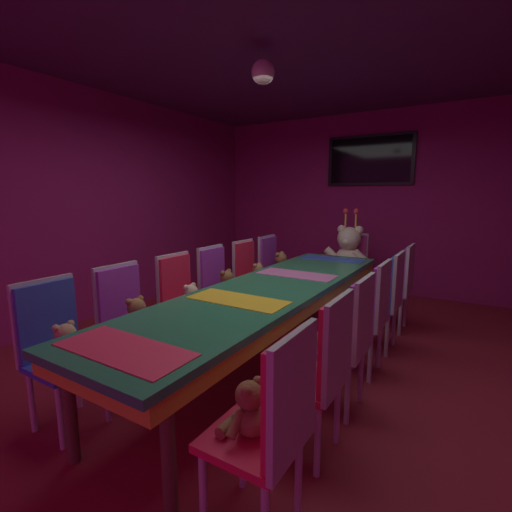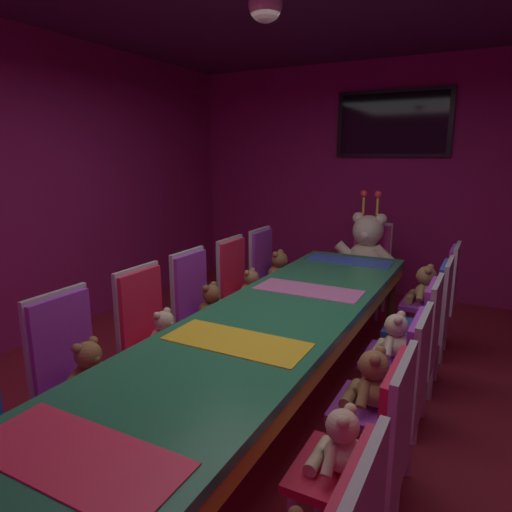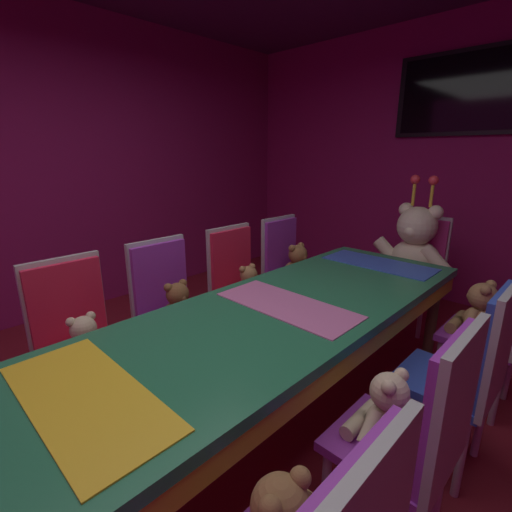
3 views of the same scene
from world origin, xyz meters
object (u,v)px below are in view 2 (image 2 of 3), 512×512
(chair_left_1, at_px, (71,362))
(throne_chair, at_px, (370,258))
(pendant_light, at_px, (265,4))
(teddy_left_1, at_px, (90,370))
(teddy_left_3, at_px, (212,305))
(chair_left_4, at_px, (238,281))
(banquet_table, at_px, (278,324))
(teddy_left_4, at_px, (252,286))
(chair_right_1, at_px, (377,450))
(king_teddy_bear, at_px, (367,248))
(teddy_right_2, at_px, (372,382))
(teddy_left_2, at_px, (165,332))
(wall_tv, at_px, (393,124))
(chair_right_5, at_px, (443,289))
(chair_left_2, at_px, (148,325))
(teddy_right_3, at_px, (395,338))
(chair_right_4, at_px, (433,312))
(teddy_left_5, at_px, (280,269))
(teddy_right_1, at_px, (341,444))
(teddy_right_5, at_px, (425,287))
(chair_right_3, at_px, (419,340))
(chair_left_3, at_px, (197,300))
(chair_left_5, at_px, (267,267))
(chair_right_2, at_px, (402,387))

(chair_left_1, height_order, throne_chair, same)
(pendant_light, bearing_deg, teddy_left_1, -117.67)
(teddy_left_1, distance_m, throne_chair, 3.34)
(teddy_left_3, bearing_deg, teddy_left_1, -89.80)
(chair_left_4, distance_m, pendant_light, 2.21)
(banquet_table, height_order, teddy_left_4, banquet_table)
(chair_left_4, xyz_separation_m, chair_right_1, (1.65, -1.78, 0.00))
(chair_right_1, xyz_separation_m, king_teddy_bear, (-0.82, 3.08, 0.14))
(chair_left_4, distance_m, teddy_right_2, 1.95)
(banquet_table, xyz_separation_m, throne_chair, (0.00, 2.38, -0.06))
(teddy_left_2, xyz_separation_m, wall_tv, (0.68, 3.38, 1.48))
(chair_right_5, distance_m, pendant_light, 2.59)
(chair_left_2, relative_size, teddy_right_2, 3.07)
(teddy_right_3, distance_m, wall_tv, 3.23)
(throne_chair, bearing_deg, chair_right_4, 28.59)
(teddy_left_2, height_order, wall_tv, wall_tv)
(teddy_left_4, xyz_separation_m, teddy_left_5, (0.01, 0.58, 0.02))
(teddy_left_5, bearing_deg, chair_left_4, -104.31)
(teddy_right_1, bearing_deg, teddy_left_4, -52.63)
(chair_left_1, relative_size, chair_right_4, 1.00)
(chair_left_4, bearing_deg, teddy_right_5, 21.49)
(chair_left_1, bearing_deg, king_teddy_bear, 74.91)
(chair_right_3, height_order, chair_right_4, same)
(teddy_left_2, bearing_deg, throne_chair, 75.54)
(teddy_right_2, bearing_deg, teddy_right_1, 90.66)
(teddy_left_5, bearing_deg, chair_right_3, -38.74)
(chair_left_3, relative_size, chair_right_5, 1.00)
(chair_left_4, bearing_deg, chair_right_3, -20.57)
(teddy_left_1, height_order, teddy_left_3, teddy_left_3)
(chair_left_2, height_order, chair_left_4, same)
(chair_left_1, bearing_deg, pendant_light, 56.31)
(teddy_left_3, relative_size, king_teddy_bear, 0.35)
(teddy_right_1, distance_m, king_teddy_bear, 3.15)
(chair_left_5, bearing_deg, teddy_right_5, 0.53)
(teddy_left_4, bearing_deg, chair_left_5, 103.74)
(chair_left_1, height_order, chair_right_3, same)
(teddy_left_5, bearing_deg, teddy_right_1, -60.13)
(teddy_right_1, bearing_deg, chair_right_1, -180.00)
(chair_right_1, bearing_deg, teddy_left_1, 0.91)
(chair_left_5, relative_size, chair_right_4, 1.00)
(chair_left_1, relative_size, teddy_left_2, 3.51)
(chair_left_4, height_order, teddy_right_1, chair_left_4)
(teddy_left_1, relative_size, chair_right_2, 0.31)
(chair_left_4, distance_m, king_teddy_bear, 1.54)
(pendant_light, bearing_deg, chair_right_2, -24.69)
(teddy_left_4, distance_m, teddy_right_2, 1.84)
(chair_right_5, relative_size, teddy_right_5, 2.83)
(teddy_left_1, height_order, teddy_right_2, teddy_right_2)
(teddy_left_4, height_order, teddy_right_3, teddy_right_3)
(teddy_left_4, relative_size, teddy_right_1, 0.98)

